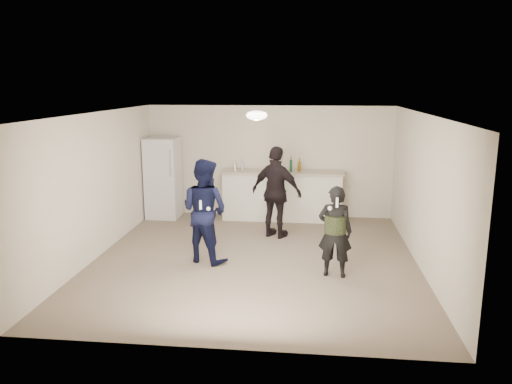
# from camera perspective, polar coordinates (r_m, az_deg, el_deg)

# --- Properties ---
(floor) EXTENTS (6.00, 6.00, 0.00)m
(floor) POSITION_cam_1_polar(r_m,az_deg,el_deg) (8.70, -0.14, -7.70)
(floor) COLOR #6B5B4C
(floor) RESTS_ON ground
(ceiling) EXTENTS (6.00, 6.00, 0.00)m
(ceiling) POSITION_cam_1_polar(r_m,az_deg,el_deg) (8.19, -0.15, 8.97)
(ceiling) COLOR silver
(ceiling) RESTS_ON wall_back
(wall_back) EXTENTS (6.00, 0.00, 6.00)m
(wall_back) POSITION_cam_1_polar(r_m,az_deg,el_deg) (11.29, 1.55, 3.50)
(wall_back) COLOR beige
(wall_back) RESTS_ON floor
(wall_front) EXTENTS (6.00, 0.00, 6.00)m
(wall_front) POSITION_cam_1_polar(r_m,az_deg,el_deg) (5.48, -3.66, -6.07)
(wall_front) COLOR beige
(wall_front) RESTS_ON floor
(wall_left) EXTENTS (0.00, 6.00, 6.00)m
(wall_left) POSITION_cam_1_polar(r_m,az_deg,el_deg) (9.07, -17.68, 0.75)
(wall_left) COLOR beige
(wall_left) RESTS_ON floor
(wall_right) EXTENTS (0.00, 6.00, 6.00)m
(wall_right) POSITION_cam_1_polar(r_m,az_deg,el_deg) (8.50, 18.60, -0.06)
(wall_right) COLOR beige
(wall_right) RESTS_ON floor
(counter) EXTENTS (2.60, 0.56, 1.05)m
(counter) POSITION_cam_1_polar(r_m,az_deg,el_deg) (11.08, 2.99, -0.49)
(counter) COLOR silver
(counter) RESTS_ON floor
(counter_top) EXTENTS (2.68, 0.64, 0.04)m
(counter_top) POSITION_cam_1_polar(r_m,az_deg,el_deg) (10.97, 3.03, 2.28)
(counter_top) COLOR #B8A78F
(counter_top) RESTS_ON counter
(fridge) EXTENTS (0.70, 0.70, 1.80)m
(fridge) POSITION_cam_1_polar(r_m,az_deg,el_deg) (11.40, -10.55, 1.60)
(fridge) COLOR silver
(fridge) RESTS_ON floor
(fridge_handle) EXTENTS (0.02, 0.02, 0.60)m
(fridge_handle) POSITION_cam_1_polar(r_m,az_deg,el_deg) (10.90, -9.78, 3.28)
(fridge_handle) COLOR silver
(fridge_handle) RESTS_ON fridge
(ceiling_dome) EXTENTS (0.36, 0.36, 0.16)m
(ceiling_dome) POSITION_cam_1_polar(r_m,az_deg,el_deg) (8.49, 0.07, 8.75)
(ceiling_dome) COLOR white
(ceiling_dome) RESTS_ON ceiling
(shaker) EXTENTS (0.08, 0.08, 0.17)m
(shaker) POSITION_cam_1_polar(r_m,az_deg,el_deg) (10.93, -2.39, 2.81)
(shaker) COLOR silver
(shaker) RESTS_ON counter_top
(man) EXTENTS (1.06, 0.96, 1.76)m
(man) POSITION_cam_1_polar(r_m,az_deg,el_deg) (8.44, -5.91, -2.13)
(man) COLOR #0D1339
(man) RESTS_ON floor
(woman) EXTENTS (0.57, 0.41, 1.45)m
(woman) POSITION_cam_1_polar(r_m,az_deg,el_deg) (7.86, 9.03, -4.48)
(woman) COLOR black
(woman) RESTS_ON floor
(camo_shorts) EXTENTS (0.34, 0.34, 0.28)m
(camo_shorts) POSITION_cam_1_polar(r_m,az_deg,el_deg) (7.83, 9.06, -3.61)
(camo_shorts) COLOR #2C3B1B
(camo_shorts) RESTS_ON woman
(spectator) EXTENTS (1.14, 0.84, 1.80)m
(spectator) POSITION_cam_1_polar(r_m,az_deg,el_deg) (9.71, 2.36, -0.05)
(spectator) COLOR black
(spectator) RESTS_ON floor
(remote_man) EXTENTS (0.04, 0.04, 0.15)m
(remote_man) POSITION_cam_1_polar(r_m,az_deg,el_deg) (8.13, -6.35, -1.47)
(remote_man) COLOR white
(remote_man) RESTS_ON man
(nunchuk_man) EXTENTS (0.07, 0.07, 0.07)m
(nunchuk_man) POSITION_cam_1_polar(r_m,az_deg,el_deg) (8.15, -5.47, -1.92)
(nunchuk_man) COLOR white
(nunchuk_man) RESTS_ON man
(remote_woman) EXTENTS (0.04, 0.04, 0.15)m
(remote_woman) POSITION_cam_1_polar(r_m,az_deg,el_deg) (7.48, 9.25, -1.19)
(remote_woman) COLOR silver
(remote_woman) RESTS_ON woman
(nunchuk_woman) EXTENTS (0.07, 0.07, 0.07)m
(nunchuk_woman) POSITION_cam_1_polar(r_m,az_deg,el_deg) (7.53, 8.45, -1.86)
(nunchuk_woman) COLOR silver
(nunchuk_woman) RESTS_ON woman
(bottle_cluster) EXTENTS (1.33, 0.23, 0.26)m
(bottle_cluster) POSITION_cam_1_polar(r_m,az_deg,el_deg) (10.96, 2.61, 3.00)
(bottle_cluster) COLOR #14462A
(bottle_cluster) RESTS_ON counter_top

